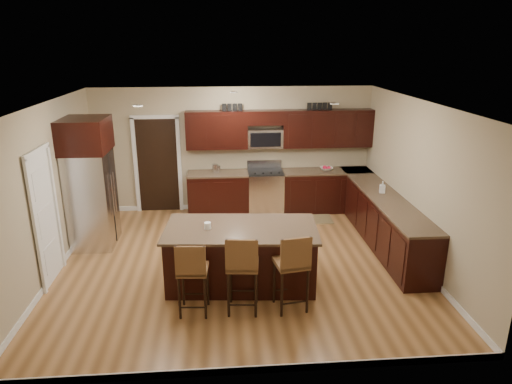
{
  "coord_description": "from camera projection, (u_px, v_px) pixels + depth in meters",
  "views": [
    {
      "loc": [
        -0.28,
        -7.01,
        3.59
      ],
      "look_at": [
        0.31,
        0.4,
        1.14
      ],
      "focal_mm": 32.0,
      "sensor_mm": 36.0,
      "label": 1
    }
  ],
  "objects": [
    {
      "name": "island",
      "position": [
        241.0,
        257.0,
        7.04
      ],
      "size": [
        2.39,
        1.38,
        0.92
      ],
      "rotation": [
        0.0,
        0.0,
        -0.08
      ],
      "color": "black",
      "rests_on": "floor"
    },
    {
      "name": "upper_cabinets",
      "position": [
        282.0,
        128.0,
        9.73
      ],
      "size": [
        4.0,
        0.33,
        0.8
      ],
      "color": "black",
      "rests_on": "wall_back"
    },
    {
      "name": "refrigerator",
      "position": [
        90.0,
        182.0,
        8.15
      ],
      "size": [
        0.79,
        0.94,
        2.35
      ],
      "color": "silver",
      "rests_on": "floor"
    },
    {
      "name": "stool_mid",
      "position": [
        242.0,
        266.0,
        6.14
      ],
      "size": [
        0.47,
        0.47,
        1.16
      ],
      "rotation": [
        0.0,
        0.0,
        -0.1
      ],
      "color": "brown",
      "rests_on": "floor"
    },
    {
      "name": "letter_decor",
      "position": [
        276.0,
        107.0,
        9.58
      ],
      "size": [
        2.2,
        0.03,
        0.15
      ],
      "primitive_type": null,
      "color": "black",
      "rests_on": "upper_cabinets"
    },
    {
      "name": "canister_short",
      "position": [
        218.0,
        169.0,
        9.76
      ],
      "size": [
        0.11,
        0.11,
        0.15
      ],
      "primitive_type": "cylinder",
      "color": "silver",
      "rests_on": "base_cabinets"
    },
    {
      "name": "base_cabinets",
      "position": [
        331.0,
        206.0,
        9.15
      ],
      "size": [
        4.02,
        3.96,
        0.92
      ],
      "color": "black",
      "rests_on": "floor"
    },
    {
      "name": "floor",
      "position": [
        240.0,
        263.0,
        7.78
      ],
      "size": [
        6.0,
        6.0,
        0.0
      ],
      "primitive_type": "plane",
      "color": "#9A6B3D",
      "rests_on": "ground"
    },
    {
      "name": "wall_right",
      "position": [
        419.0,
        183.0,
        7.59
      ],
      "size": [
        0.0,
        5.5,
        5.5
      ],
      "primitive_type": "plane",
      "rotation": [
        1.57,
        0.0,
        -1.57
      ],
      "color": "tan",
      "rests_on": "floor"
    },
    {
      "name": "canister_tall",
      "position": [
        215.0,
        168.0,
        9.75
      ],
      "size": [
        0.12,
        0.12,
        0.19
      ],
      "primitive_type": "cylinder",
      "color": "silver",
      "rests_on": "base_cabinets"
    },
    {
      "name": "wall_back",
      "position": [
        233.0,
        150.0,
        9.96
      ],
      "size": [
        6.0,
        0.0,
        6.0
      ],
      "primitive_type": "plane",
      "rotation": [
        1.57,
        0.0,
        0.0
      ],
      "color": "tan",
      "rests_on": "floor"
    },
    {
      "name": "range",
      "position": [
        265.0,
        191.0,
        10.01
      ],
      "size": [
        0.76,
        0.64,
        1.11
      ],
      "color": "silver",
      "rests_on": "floor"
    },
    {
      "name": "microwave",
      "position": [
        265.0,
        138.0,
        9.79
      ],
      "size": [
        0.76,
        0.31,
        0.4
      ],
      "primitive_type": "cube",
      "color": "silver",
      "rests_on": "upper_cabinets"
    },
    {
      "name": "pantry_door",
      "position": [
        45.0,
        219.0,
        6.95
      ],
      "size": [
        0.03,
        0.8,
        2.04
      ],
      "primitive_type": "cube",
      "color": "white",
      "rests_on": "floor"
    },
    {
      "name": "wall_left",
      "position": [
        47.0,
        192.0,
        7.13
      ],
      "size": [
        0.0,
        5.5,
        5.5
      ],
      "primitive_type": "plane",
      "rotation": [
        1.57,
        0.0,
        1.57
      ],
      "color": "tan",
      "rests_on": "floor"
    },
    {
      "name": "floor_mat",
      "position": [
        309.0,
        218.0,
        9.72
      ],
      "size": [
        0.99,
        0.68,
        0.01
      ],
      "primitive_type": "cube",
      "rotation": [
        0.0,
        0.0,
        -0.03
      ],
      "color": "olive",
      "rests_on": "floor"
    },
    {
      "name": "soap_bottle",
      "position": [
        382.0,
        187.0,
        8.45
      ],
      "size": [
        0.12,
        0.12,
        0.22
      ],
      "primitive_type": "imported",
      "rotation": [
        0.0,
        0.0,
        -0.25
      ],
      "color": "#B2B2B2",
      "rests_on": "base_cabinets"
    },
    {
      "name": "island_jar",
      "position": [
        208.0,
        226.0,
        6.83
      ],
      "size": [
        0.1,
        0.1,
        0.1
      ],
      "primitive_type": "cylinder",
      "color": "white",
      "rests_on": "island"
    },
    {
      "name": "ceiling",
      "position": [
        238.0,
        103.0,
        6.94
      ],
      "size": [
        6.0,
        6.0,
        0.0
      ],
      "primitive_type": "plane",
      "rotation": [
        3.14,
        0.0,
        0.0
      ],
      "color": "silver",
      "rests_on": "wall_back"
    },
    {
      "name": "doorway",
      "position": [
        158.0,
        166.0,
        9.92
      ],
      "size": [
        0.85,
        0.03,
        2.06
      ],
      "primitive_type": "cube",
      "color": "black",
      "rests_on": "floor"
    },
    {
      "name": "fruit_bowl",
      "position": [
        326.0,
        169.0,
        9.96
      ],
      "size": [
        0.29,
        0.29,
        0.07
      ],
      "primitive_type": "imported",
      "rotation": [
        0.0,
        0.0,
        -0.02
      ],
      "color": "silver",
      "rests_on": "base_cabinets"
    },
    {
      "name": "stool_left",
      "position": [
        192.0,
        270.0,
        6.11
      ],
      "size": [
        0.43,
        0.43,
        1.08
      ],
      "rotation": [
        0.0,
        0.0,
        -0.08
      ],
      "color": "brown",
      "rests_on": "floor"
    },
    {
      "name": "stool_right",
      "position": [
        293.0,
        264.0,
        6.2
      ],
      "size": [
        0.5,
        0.5,
        1.15
      ],
      "rotation": [
        0.0,
        0.0,
        0.17
      ],
      "color": "brown",
      "rests_on": "floor"
    }
  ]
}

